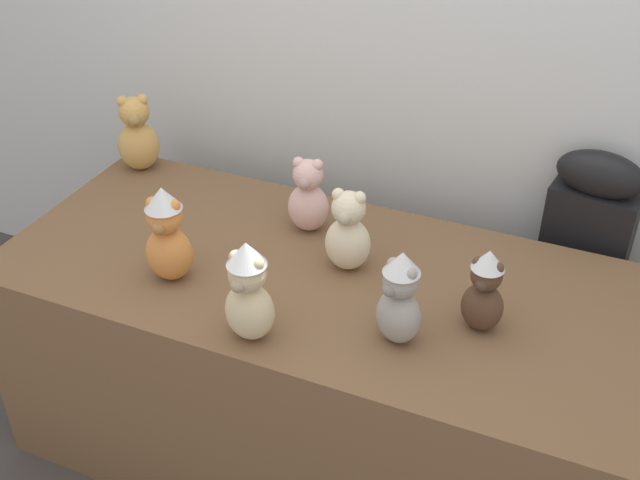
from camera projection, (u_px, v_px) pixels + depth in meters
name	position (u px, v px, depth m)	size (l,w,h in m)	color
wall_back	(401.00, 35.00, 2.58)	(7.00, 0.08, 2.60)	silver
display_table	(320.00, 367.00, 2.56)	(1.99, 0.87, 0.78)	brown
instrument_case	(574.00, 288.00, 2.68)	(0.29, 0.16, 1.06)	black
teddy_bear_ginger	(167.00, 235.00, 2.24)	(0.16, 0.14, 0.31)	#D17F3D
teddy_bear_ash	(400.00, 298.00, 2.02)	(0.16, 0.15, 0.29)	gray
teddy_bear_sand	(248.00, 292.00, 2.02)	(0.15, 0.13, 0.31)	#CCB78E
teddy_bear_cocoa	(484.00, 291.00, 2.07)	(0.13, 0.11, 0.26)	#4C3323
teddy_bear_blush	(308.00, 197.00, 2.48)	(0.15, 0.13, 0.26)	beige
teddy_bear_honey	(137.00, 135.00, 2.82)	(0.20, 0.19, 0.29)	tan
teddy_bear_cream	(348.00, 233.00, 2.30)	(0.15, 0.13, 0.27)	beige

